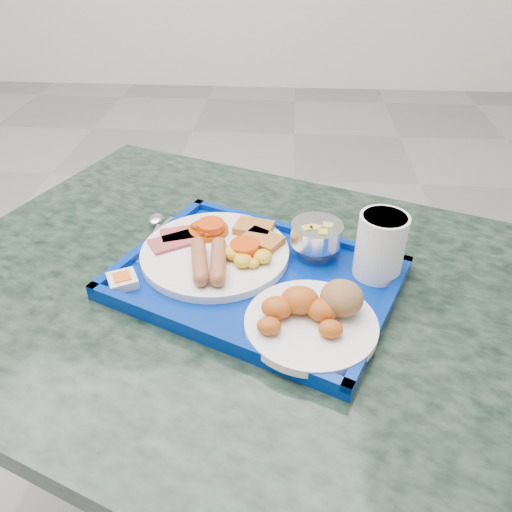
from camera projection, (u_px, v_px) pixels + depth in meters
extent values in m
plane|color=gray|center=(86.00, 359.00, 1.62)|extent=(6.00, 6.00, 0.00)
cylinder|color=slate|center=(272.00, 435.00, 0.98)|extent=(0.11, 0.11, 0.65)
cube|color=black|center=(276.00, 303.00, 0.79)|extent=(1.35, 1.13, 0.04)
cube|color=navy|center=(256.00, 280.00, 0.79)|extent=(0.51, 0.45, 0.01)
cube|color=navy|center=(294.00, 230.00, 0.89)|extent=(0.39, 0.18, 0.01)
cube|color=navy|center=(206.00, 331.00, 0.68)|extent=(0.39, 0.18, 0.01)
cube|color=navy|center=(382.00, 314.00, 0.71)|extent=(0.14, 0.29, 0.01)
cube|color=navy|center=(153.00, 241.00, 0.86)|extent=(0.14, 0.29, 0.01)
cylinder|color=white|center=(215.00, 253.00, 0.83)|extent=(0.25, 0.25, 0.01)
cube|color=#B3474B|center=(185.00, 233.00, 0.86)|extent=(0.09, 0.07, 0.01)
cube|color=#B3474B|center=(175.00, 241.00, 0.84)|extent=(0.09, 0.08, 0.01)
cylinder|color=#B44407|center=(209.00, 230.00, 0.87)|extent=(0.07, 0.07, 0.01)
sphere|color=#B44407|center=(208.00, 222.00, 0.87)|extent=(0.01, 0.01, 0.01)
sphere|color=#B44407|center=(214.00, 226.00, 0.86)|extent=(0.01, 0.01, 0.01)
sphere|color=#B44407|center=(193.00, 226.00, 0.87)|extent=(0.01, 0.01, 0.01)
sphere|color=#B44407|center=(196.00, 227.00, 0.86)|extent=(0.01, 0.01, 0.01)
sphere|color=#B44407|center=(195.00, 227.00, 0.86)|extent=(0.01, 0.01, 0.01)
sphere|color=#B44407|center=(211.00, 232.00, 0.85)|extent=(0.01, 0.01, 0.01)
sphere|color=#B44407|center=(207.00, 235.00, 0.84)|extent=(0.01, 0.01, 0.01)
sphere|color=#B44407|center=(212.00, 228.00, 0.86)|extent=(0.01, 0.01, 0.01)
sphere|color=#B44407|center=(221.00, 231.00, 0.85)|extent=(0.01, 0.01, 0.01)
sphere|color=#B44407|center=(221.00, 228.00, 0.86)|extent=(0.01, 0.01, 0.01)
sphere|color=#B44407|center=(208.00, 231.00, 0.85)|extent=(0.01, 0.01, 0.01)
sphere|color=#B44407|center=(198.00, 228.00, 0.86)|extent=(0.01, 0.01, 0.01)
sphere|color=#B44407|center=(202.00, 233.00, 0.84)|extent=(0.01, 0.01, 0.01)
cube|color=#A66429|center=(254.00, 228.00, 0.87)|extent=(0.07, 0.06, 0.01)
cube|color=#A66429|center=(262.00, 240.00, 0.84)|extent=(0.08, 0.07, 0.01)
cylinder|color=brown|center=(199.00, 261.00, 0.78)|extent=(0.04, 0.10, 0.02)
cylinder|color=brown|center=(218.00, 261.00, 0.78)|extent=(0.03, 0.10, 0.02)
ellipsoid|color=gold|center=(246.00, 245.00, 0.82)|extent=(0.03, 0.03, 0.02)
ellipsoid|color=gold|center=(234.00, 250.00, 0.81)|extent=(0.03, 0.03, 0.02)
ellipsoid|color=gold|center=(263.00, 256.00, 0.79)|extent=(0.03, 0.03, 0.02)
ellipsoid|color=gold|center=(246.00, 258.00, 0.79)|extent=(0.02, 0.02, 0.01)
ellipsoid|color=gold|center=(253.00, 263.00, 0.78)|extent=(0.02, 0.02, 0.01)
ellipsoid|color=gold|center=(242.00, 255.00, 0.79)|extent=(0.03, 0.03, 0.02)
ellipsoid|color=gold|center=(234.00, 253.00, 0.80)|extent=(0.03, 0.03, 0.02)
ellipsoid|color=gold|center=(243.00, 261.00, 0.78)|extent=(0.03, 0.03, 0.02)
cylinder|color=red|center=(211.00, 226.00, 0.85)|extent=(0.05, 0.05, 0.01)
cylinder|color=red|center=(245.00, 247.00, 0.80)|extent=(0.05, 0.05, 0.01)
cylinder|color=white|center=(311.00, 324.00, 0.69)|extent=(0.18, 0.18, 0.01)
ellipsoid|color=#BF5816|center=(331.00, 329.00, 0.65)|extent=(0.03, 0.03, 0.02)
ellipsoid|color=#BF5816|center=(323.00, 310.00, 0.68)|extent=(0.04, 0.04, 0.03)
ellipsoid|color=#BF5816|center=(300.00, 300.00, 0.69)|extent=(0.05, 0.05, 0.04)
ellipsoid|color=#BF5816|center=(277.00, 308.00, 0.68)|extent=(0.04, 0.04, 0.03)
ellipsoid|color=#BF5816|center=(269.00, 326.00, 0.66)|extent=(0.03, 0.03, 0.02)
ellipsoid|color=#99673D|center=(342.00, 298.00, 0.69)|extent=(0.06, 0.06, 0.05)
cylinder|color=silver|center=(315.00, 252.00, 0.84)|extent=(0.05, 0.05, 0.01)
cylinder|color=silver|center=(316.00, 247.00, 0.83)|extent=(0.02, 0.02, 0.02)
cylinder|color=silver|center=(317.00, 233.00, 0.82)|extent=(0.09, 0.09, 0.03)
cube|color=#D2C750|center=(315.00, 230.00, 0.80)|extent=(0.02, 0.02, 0.01)
cube|color=#D2C750|center=(323.00, 234.00, 0.79)|extent=(0.01, 0.02, 0.01)
cube|color=#D2C750|center=(328.00, 228.00, 0.81)|extent=(0.02, 0.02, 0.01)
cube|color=#D2C750|center=(307.00, 230.00, 0.80)|extent=(0.02, 0.02, 0.01)
cylinder|color=white|center=(380.00, 246.00, 0.76)|extent=(0.07, 0.07, 0.10)
cylinder|color=#D8500C|center=(385.00, 220.00, 0.74)|extent=(0.07, 0.07, 0.01)
cube|color=silver|center=(149.00, 243.00, 0.86)|extent=(0.02, 0.12, 0.00)
ellipsoid|color=silver|center=(156.00, 219.00, 0.92)|extent=(0.03, 0.04, 0.01)
cube|color=silver|center=(151.00, 240.00, 0.87)|extent=(0.06, 0.16, 0.00)
cube|color=silver|center=(123.00, 281.00, 0.77)|extent=(0.06, 0.06, 0.01)
cube|color=orange|center=(122.00, 276.00, 0.76)|extent=(0.03, 0.03, 0.00)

